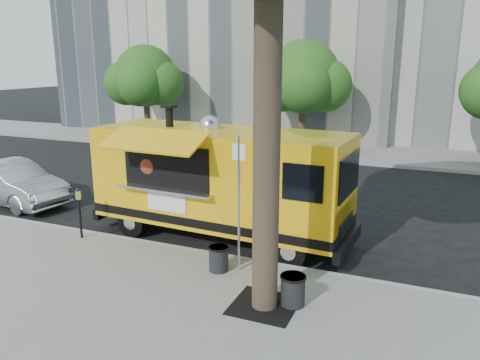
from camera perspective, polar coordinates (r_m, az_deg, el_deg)
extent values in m
plane|color=black|center=(12.48, -3.95, -7.50)|extent=(120.00, 120.00, 0.00)
cube|color=gray|center=(9.40, -15.35, -15.25)|extent=(60.00, 6.00, 0.15)
cube|color=#999993|center=(11.69, -6.02, -8.71)|extent=(60.00, 0.14, 0.16)
cube|color=gray|center=(24.81, 10.18, 3.56)|extent=(60.00, 5.00, 0.15)
cylinder|color=#33261C|center=(8.07, 3.29, 5.49)|extent=(0.48, 0.48, 6.50)
cube|color=black|center=(9.15, 2.99, -15.02)|extent=(1.20, 1.20, 0.02)
cylinder|color=#33261C|center=(27.47, -11.23, 7.45)|extent=(0.36, 0.36, 2.60)
sphere|color=#234C14|center=(27.29, -11.48, 12.34)|extent=(3.42, 3.42, 3.42)
cylinder|color=#33261C|center=(24.06, 7.56, 6.65)|extent=(0.36, 0.36, 2.60)
sphere|color=#234C14|center=(23.86, 7.76, 12.36)|extent=(3.60, 3.60, 3.60)
cylinder|color=silver|center=(9.98, -0.13, -3.08)|extent=(0.06, 0.06, 3.00)
cube|color=white|center=(9.69, -0.14, 3.42)|extent=(0.28, 0.02, 0.35)
cylinder|color=black|center=(12.82, -18.90, -4.45)|extent=(0.06, 0.06, 1.05)
cube|color=silver|center=(12.64, -19.13, -1.77)|extent=(0.10, 0.08, 0.22)
sphere|color=black|center=(12.61, -19.18, -1.20)|extent=(0.11, 0.11, 0.11)
cube|color=#FFB80D|center=(12.21, -2.39, 0.50)|extent=(6.77, 2.61, 2.41)
cube|color=black|center=(12.48, -2.34, -3.86)|extent=(6.79, 2.64, 0.23)
cube|color=black|center=(11.46, 13.01, -7.42)|extent=(0.30, 2.15, 0.31)
cube|color=black|center=(14.42, -14.37, -2.93)|extent=(0.30, 2.15, 0.31)
cube|color=black|center=(10.98, 13.18, 0.60)|extent=(0.15, 1.80, 0.97)
cylinder|color=black|center=(10.91, 6.13, -8.54)|extent=(0.83, 0.33, 0.82)
cylinder|color=black|center=(12.58, 9.07, -5.46)|extent=(0.83, 0.33, 0.82)
cylinder|color=black|center=(13.01, -12.93, -4.98)|extent=(0.83, 0.33, 0.82)
cylinder|color=black|center=(14.45, -8.28, -2.81)|extent=(0.83, 0.33, 0.82)
cube|color=black|center=(11.71, -8.87, 1.67)|extent=(2.46, 0.31, 1.08)
cube|color=silver|center=(11.72, -9.20, -1.25)|extent=(2.67, 0.49, 0.06)
cube|color=#FFB80D|center=(11.15, -10.57, 4.77)|extent=(2.61, 1.11, 0.43)
cube|color=white|center=(11.87, -8.92, -2.63)|extent=(1.13, 0.10, 0.51)
cylinder|color=black|center=(12.74, -8.61, 7.61)|extent=(0.20, 0.20, 0.56)
sphere|color=silver|center=(12.35, -3.68, 6.57)|extent=(0.57, 0.57, 0.57)
sphere|color=#994121|center=(12.27, -10.26, 1.95)|extent=(0.86, 0.86, 0.86)
cylinder|color=#FF590C|center=(12.12, -10.87, 1.14)|extent=(0.35, 0.14, 0.35)
imported|color=#ACADB3|center=(17.17, -26.03, -0.35)|extent=(4.48, 2.19, 1.41)
cylinder|color=black|center=(10.40, -2.61, -9.54)|extent=(0.43, 0.43, 0.56)
cylinder|color=black|center=(10.29, -2.63, -8.22)|extent=(0.47, 0.47, 0.04)
cylinder|color=black|center=(9.08, 6.46, -13.22)|extent=(0.46, 0.46, 0.60)
cylinder|color=black|center=(8.96, 6.51, -11.64)|extent=(0.50, 0.50, 0.04)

